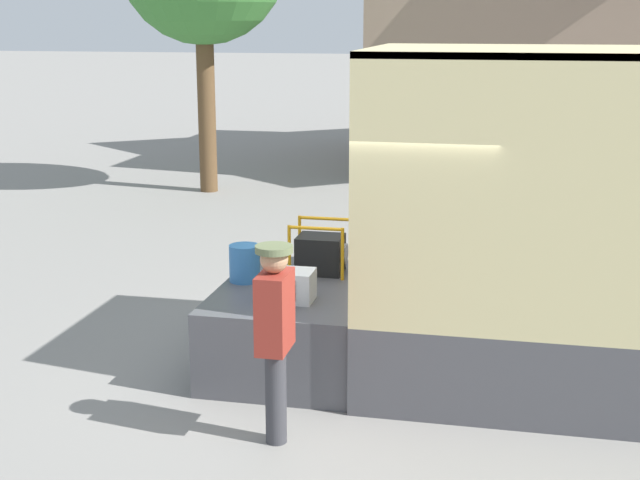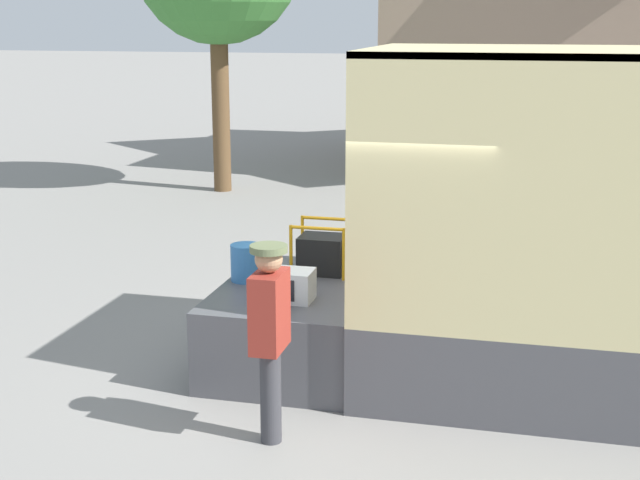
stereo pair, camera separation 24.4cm
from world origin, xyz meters
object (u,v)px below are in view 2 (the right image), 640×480
(portable_generator, at_px, (324,253))
(orange_bucket, at_px, (246,263))
(microwave, at_px, (288,285))
(worker_person, at_px, (270,323))

(portable_generator, bearing_deg, orange_bucket, -146.01)
(orange_bucket, bearing_deg, portable_generator, 33.99)
(microwave, relative_size, orange_bucket, 1.23)
(portable_generator, height_order, worker_person, worker_person)
(microwave, xyz_separation_m, orange_bucket, (-0.61, 0.54, 0.04))
(microwave, height_order, portable_generator, portable_generator)
(orange_bucket, xyz_separation_m, worker_person, (0.82, -1.85, 0.03))
(orange_bucket, bearing_deg, worker_person, -66.13)
(portable_generator, xyz_separation_m, orange_bucket, (-0.72, -0.49, -0.02))
(microwave, xyz_separation_m, portable_generator, (0.11, 1.02, 0.06))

